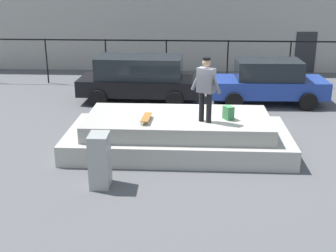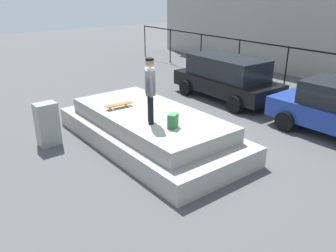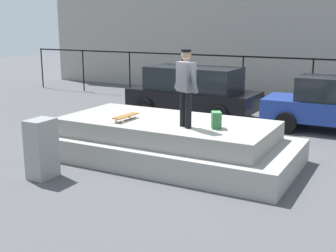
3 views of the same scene
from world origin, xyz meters
name	(u,v)px [view 2 (image 2 of 3)]	position (x,y,z in m)	size (l,w,h in m)	color
ground_plane	(174,145)	(0.00, 0.00, 0.00)	(60.00, 60.00, 0.00)	#4C4C4F
concrete_ledge	(150,129)	(-0.56, -0.46, 0.44)	(6.12, 2.91, 0.98)	#9E9B93
skateboarder	(150,87)	(0.16, -0.92, 1.95)	(0.80, 0.53, 1.70)	black
skateboard	(119,105)	(-1.39, -0.96, 1.08)	(0.26, 0.83, 0.12)	brown
backpack	(173,121)	(0.78, -0.67, 1.16)	(0.28, 0.20, 0.36)	#33723F
car_black_hatchback_near	(227,77)	(-2.20, 4.51, 0.92)	(4.62, 2.24, 1.73)	black
utility_box	(47,124)	(-2.27, -2.84, 0.63)	(0.44, 0.60, 1.27)	gray
fence_row	(316,65)	(0.00, 7.25, 1.42)	(24.06, 0.06, 1.98)	black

